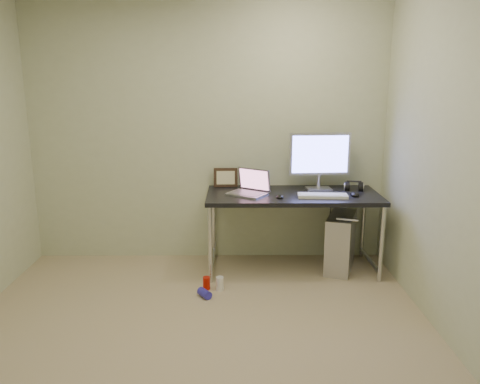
% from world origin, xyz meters
% --- Properties ---
extents(floor, '(3.50, 3.50, 0.00)m').
position_xyz_m(floor, '(0.00, 0.00, 0.00)').
color(floor, tan).
rests_on(floor, ground).
extents(wall_back, '(3.50, 0.02, 2.50)m').
position_xyz_m(wall_back, '(0.00, 1.75, 1.25)').
color(wall_back, beige).
rests_on(wall_back, ground).
extents(wall_right, '(0.02, 3.50, 2.50)m').
position_xyz_m(wall_right, '(1.75, 0.00, 1.25)').
color(wall_right, beige).
rests_on(wall_right, ground).
extents(desk, '(1.61, 0.70, 0.75)m').
position_xyz_m(desk, '(0.81, 1.40, 0.67)').
color(desk, black).
rests_on(desk, ground).
extents(tower_computer, '(0.39, 0.57, 0.58)m').
position_xyz_m(tower_computer, '(1.28, 1.39, 0.27)').
color(tower_computer, '#B0B0B5').
rests_on(tower_computer, ground).
extents(cable_a, '(0.01, 0.16, 0.69)m').
position_xyz_m(cable_a, '(1.23, 1.70, 0.40)').
color(cable_a, black).
rests_on(cable_a, ground).
extents(cable_b, '(0.02, 0.11, 0.71)m').
position_xyz_m(cable_b, '(1.32, 1.68, 0.38)').
color(cable_b, black).
rests_on(cable_b, ground).
extents(can_red, '(0.08, 0.08, 0.11)m').
position_xyz_m(can_red, '(0.02, 0.94, 0.06)').
color(can_red, red).
rests_on(can_red, ground).
extents(can_white, '(0.08, 0.08, 0.12)m').
position_xyz_m(can_white, '(0.14, 0.92, 0.06)').
color(can_white, white).
rests_on(can_white, ground).
extents(can_blue, '(0.13, 0.15, 0.07)m').
position_xyz_m(can_blue, '(0.01, 0.78, 0.04)').
color(can_blue, '#302ABA').
rests_on(can_blue, ground).
extents(laptop, '(0.43, 0.41, 0.23)m').
position_xyz_m(laptop, '(0.41, 1.39, 0.80)').
color(laptop, silver).
rests_on(laptop, desk).
extents(monitor, '(0.59, 0.19, 0.55)m').
position_xyz_m(monitor, '(1.08, 1.56, 1.07)').
color(monitor, silver).
rests_on(monitor, desk).
extents(keyboard, '(0.45, 0.18, 0.03)m').
position_xyz_m(keyboard, '(1.07, 1.26, 0.76)').
color(keyboard, white).
rests_on(keyboard, desk).
extents(mouse_right, '(0.08, 0.13, 0.04)m').
position_xyz_m(mouse_right, '(1.37, 1.31, 0.77)').
color(mouse_right, black).
rests_on(mouse_right, desk).
extents(mouse_left, '(0.07, 0.11, 0.04)m').
position_xyz_m(mouse_left, '(0.68, 1.23, 0.77)').
color(mouse_left, black).
rests_on(mouse_left, desk).
extents(headphones, '(0.19, 0.11, 0.12)m').
position_xyz_m(headphones, '(1.42, 1.53, 0.78)').
color(headphones, black).
rests_on(headphones, desk).
extents(picture_frame, '(0.24, 0.07, 0.19)m').
position_xyz_m(picture_frame, '(0.18, 1.69, 0.84)').
color(picture_frame, black).
rests_on(picture_frame, desk).
extents(webcam, '(0.05, 0.04, 0.13)m').
position_xyz_m(webcam, '(0.47, 1.70, 0.84)').
color(webcam, silver).
rests_on(webcam, desk).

